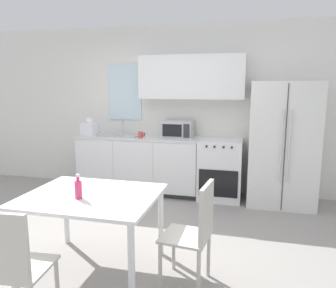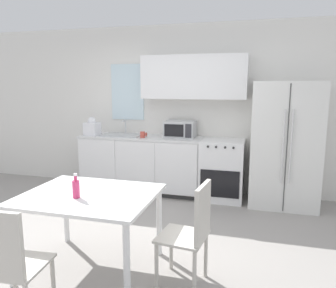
# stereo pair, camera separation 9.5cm
# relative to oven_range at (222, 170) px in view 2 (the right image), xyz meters

# --- Properties ---
(ground_plane) EXTENTS (12.00, 12.00, 0.00)m
(ground_plane) POSITION_rel_oven_range_xyz_m (-0.83, -1.76, -0.46)
(ground_plane) COLOR gray
(wall_back) EXTENTS (12.00, 0.38, 2.70)m
(wall_back) POSITION_rel_oven_range_xyz_m (-0.79, 0.31, 0.97)
(wall_back) COLOR silver
(wall_back) RESTS_ON ground_plane
(kitchen_counter) EXTENTS (2.01, 0.61, 0.92)m
(kitchen_counter) POSITION_rel_oven_range_xyz_m (-1.33, 0.01, 0.01)
(kitchen_counter) COLOR #333333
(kitchen_counter) RESTS_ON ground_plane
(oven_range) EXTENTS (0.65, 0.64, 0.92)m
(oven_range) POSITION_rel_oven_range_xyz_m (0.00, 0.00, 0.00)
(oven_range) COLOR white
(oven_range) RESTS_ON ground_plane
(refrigerator) EXTENTS (0.95, 0.73, 1.80)m
(refrigerator) POSITION_rel_oven_range_xyz_m (0.89, -0.04, 0.44)
(refrigerator) COLOR silver
(refrigerator) RESTS_ON ground_plane
(kitchen_sink) EXTENTS (0.64, 0.39, 0.24)m
(kitchen_sink) POSITION_rel_oven_range_xyz_m (-1.66, 0.02, 0.48)
(kitchen_sink) COLOR #B7BABC
(kitchen_sink) RESTS_ON kitchen_counter
(microwave) EXTENTS (0.47, 0.38, 0.26)m
(microwave) POSITION_rel_oven_range_xyz_m (-0.69, 0.09, 0.60)
(microwave) COLOR #B7BABC
(microwave) RESTS_ON kitchen_counter
(coffee_mug) EXTENTS (0.11, 0.08, 0.10)m
(coffee_mug) POSITION_rel_oven_range_xyz_m (-1.24, -0.12, 0.52)
(coffee_mug) COLOR #BF4C3F
(coffee_mug) RESTS_ON kitchen_counter
(grocery_bag_0) EXTENTS (0.25, 0.22, 0.31)m
(grocery_bag_0) POSITION_rel_oven_range_xyz_m (-2.14, -0.11, 0.60)
(grocery_bag_0) COLOR white
(grocery_bag_0) RESTS_ON kitchen_counter
(dining_table) EXTENTS (1.21, 0.98, 0.75)m
(dining_table) POSITION_rel_oven_range_xyz_m (-0.98, -2.34, 0.20)
(dining_table) COLOR white
(dining_table) RESTS_ON ground_plane
(dining_chair_near) EXTENTS (0.43, 0.43, 0.93)m
(dining_chair_near) POSITION_rel_oven_range_xyz_m (-1.14, -3.21, 0.08)
(dining_chair_near) COLOR beige
(dining_chair_near) RESTS_ON ground_plane
(dining_chair_side) EXTENTS (0.44, 0.44, 0.93)m
(dining_chair_side) POSITION_rel_oven_range_xyz_m (0.00, -2.35, 0.08)
(dining_chair_side) COLOR beige
(dining_chair_side) RESTS_ON ground_plane
(drink_bottle) EXTENTS (0.06, 0.06, 0.22)m
(drink_bottle) POSITION_rel_oven_range_xyz_m (-1.04, -2.47, 0.38)
(drink_bottle) COLOR #DB386B
(drink_bottle) RESTS_ON dining_table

